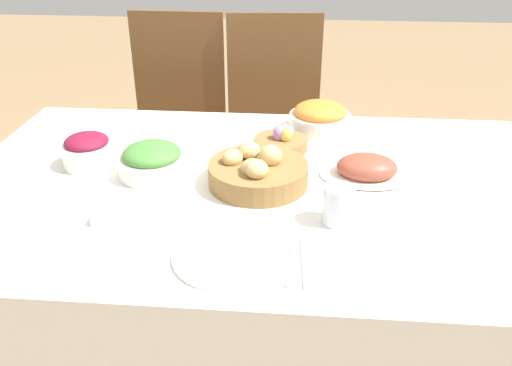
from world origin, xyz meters
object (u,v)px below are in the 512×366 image
object	(u,v)px
chair_far_left	(176,123)
spoon	(304,261)
dinner_plate	(226,256)
knife	(291,261)
beet_salad_bowl	(88,150)
egg_basket	(281,141)
ham_platter	(367,169)
green_salad_bowl	(152,160)
drinking_cup	(338,205)
fork	(162,254)
carrot_bowl	(320,117)
chair_far_center	(274,126)
bread_basket	(257,172)
butter_dish	(122,214)

from	to	relation	value
chair_far_left	spoon	world-z (taller)	chair_far_left
dinner_plate	knife	bearing A→B (deg)	0.00
chair_far_left	beet_salad_bowl	size ratio (longest dim) A/B	6.56
egg_basket	knife	size ratio (longest dim) A/B	0.91
ham_platter	dinner_plate	xyz separation A→B (m)	(-0.35, -0.43, -0.02)
chair_far_left	beet_salad_bowl	world-z (taller)	chair_far_left
egg_basket	knife	world-z (taller)	egg_basket
chair_far_left	beet_salad_bowl	bearing A→B (deg)	-93.98
green_salad_bowl	drinking_cup	world-z (taller)	drinking_cup
green_salad_bowl	fork	distance (m)	0.42
carrot_bowl	drinking_cup	size ratio (longest dim) A/B	2.14
fork	carrot_bowl	bearing A→B (deg)	67.12
ham_platter	carrot_bowl	xyz separation A→B (m)	(-0.13, 0.34, 0.02)
ham_platter	knife	xyz separation A→B (m)	(-0.21, -0.43, -0.02)
ham_platter	drinking_cup	xyz separation A→B (m)	(-0.10, -0.26, 0.03)
knife	spoon	bearing A→B (deg)	2.65
carrot_bowl	chair_far_center	bearing A→B (deg)	110.25
chair_far_center	spoon	size ratio (longest dim) A/B	5.29
chair_far_center	bread_basket	distance (m)	0.94
ham_platter	chair_far_center	bearing A→B (deg)	110.33
spoon	drinking_cup	world-z (taller)	drinking_cup
egg_basket	carrot_bowl	xyz separation A→B (m)	(0.13, 0.17, 0.02)
butter_dish	fork	bearing A→B (deg)	-46.29
egg_basket	carrot_bowl	world-z (taller)	carrot_bowl
chair_far_left	drinking_cup	size ratio (longest dim) A/B	10.09
chair_far_left	beet_salad_bowl	xyz separation A→B (m)	(-0.07, -0.83, 0.24)
dinner_plate	butter_dish	xyz separation A→B (m)	(-0.28, 0.14, 0.01)
carrot_bowl	spoon	world-z (taller)	carrot_bowl
beet_salad_bowl	green_salad_bowl	bearing A→B (deg)	-11.99
chair_far_left	drinking_cup	xyz separation A→B (m)	(0.66, -1.10, 0.24)
dinner_plate	drinking_cup	world-z (taller)	drinking_cup
spoon	fork	bearing A→B (deg)	177.35
green_salad_bowl	butter_dish	size ratio (longest dim) A/B	1.47
fork	chair_far_left	bearing A→B (deg)	104.09
fork	butter_dish	size ratio (longest dim) A/B	1.41
ham_platter	spoon	world-z (taller)	ham_platter
knife	spoon	size ratio (longest dim) A/B	1.00
green_salad_bowl	butter_dish	xyz separation A→B (m)	(-0.01, -0.26, -0.03)
knife	butter_dish	xyz separation A→B (m)	(-0.43, 0.14, 0.01)
dinner_plate	spoon	xyz separation A→B (m)	(0.18, 0.00, -0.00)
beet_salad_bowl	knife	bearing A→B (deg)	-35.36
beet_salad_bowl	butter_dish	distance (m)	0.36
egg_basket	ham_platter	bearing A→B (deg)	-34.97
knife	beet_salad_bowl	bearing A→B (deg)	147.30
chair_far_left	egg_basket	world-z (taller)	chair_far_left
egg_basket	ham_platter	world-z (taller)	egg_basket
chair_far_left	chair_far_center	bearing A→B (deg)	0.94
chair_far_center	butter_dish	size ratio (longest dim) A/B	7.44
bread_basket	green_salad_bowl	distance (m)	0.31
spoon	butter_dish	xyz separation A→B (m)	(-0.46, 0.14, 0.01)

